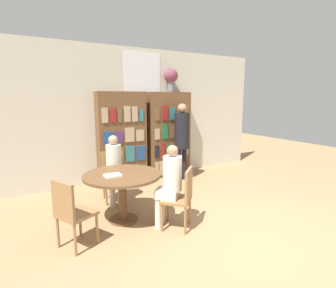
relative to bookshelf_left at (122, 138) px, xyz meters
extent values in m
plane|color=#9E7A51|center=(0.60, -3.23, -1.01)|extent=(16.00, 16.00, 0.00)
cube|color=beige|center=(0.60, 0.20, 0.49)|extent=(6.40, 0.06, 3.00)
cube|color=white|center=(0.60, 0.16, 1.34)|extent=(0.90, 0.01, 1.10)
cube|color=brown|center=(0.00, 0.01, 0.01)|extent=(1.07, 0.32, 2.02)
cube|color=brown|center=(-0.36, -0.16, -0.79)|extent=(0.17, 0.02, 0.31)
cube|color=#2D707A|center=(-0.12, -0.16, -0.77)|extent=(0.21, 0.02, 0.34)
cube|color=black|center=(0.12, -0.16, -0.78)|extent=(0.22, 0.02, 0.34)
cube|color=#2D707A|center=(0.36, -0.16, -0.81)|extent=(0.20, 0.02, 0.28)
cube|color=maroon|center=(-0.36, -0.16, -0.37)|extent=(0.21, 0.02, 0.27)
cube|color=brown|center=(-0.12, -0.16, -0.35)|extent=(0.18, 0.02, 0.31)
cube|color=#2D707A|center=(0.12, -0.16, -0.33)|extent=(0.20, 0.02, 0.35)
cube|color=navy|center=(0.37, -0.16, -0.34)|extent=(0.20, 0.02, 0.33)
cube|color=navy|center=(-0.36, -0.16, 0.06)|extent=(0.20, 0.02, 0.25)
cube|color=#4C2D6B|center=(-0.12, -0.16, 0.06)|extent=(0.17, 0.02, 0.25)
cube|color=tan|center=(0.12, -0.16, 0.09)|extent=(0.21, 0.02, 0.31)
cube|color=tan|center=(0.37, -0.16, 0.06)|extent=(0.18, 0.02, 0.25)
cube|color=tan|center=(-0.41, -0.16, 0.53)|extent=(0.13, 0.02, 0.31)
cube|color=maroon|center=(-0.24, -0.16, 0.52)|extent=(0.12, 0.02, 0.30)
cube|color=brown|center=(-0.09, -0.16, 0.53)|extent=(0.09, 0.02, 0.30)
cube|color=tan|center=(0.08, -0.16, 0.54)|extent=(0.14, 0.02, 0.34)
cube|color=tan|center=(0.25, -0.16, 0.54)|extent=(0.13, 0.02, 0.32)
cube|color=#2D707A|center=(0.41, -0.16, 0.50)|extent=(0.09, 0.02, 0.25)
cube|color=brown|center=(1.19, 0.01, 0.01)|extent=(1.07, 0.32, 2.02)
cube|color=tan|center=(0.78, -0.16, -0.78)|extent=(0.08, 0.02, 0.34)
cube|color=tan|center=(0.91, -0.16, -0.77)|extent=(0.11, 0.02, 0.34)
cube|color=maroon|center=(1.06, -0.16, -0.80)|extent=(0.08, 0.02, 0.30)
cube|color=navy|center=(1.19, -0.16, -0.80)|extent=(0.11, 0.02, 0.29)
cube|color=tan|center=(1.33, -0.16, -0.82)|extent=(0.12, 0.02, 0.24)
cube|color=brown|center=(1.47, -0.16, -0.77)|extent=(0.12, 0.02, 0.34)
cube|color=maroon|center=(1.61, -0.16, -0.79)|extent=(0.09, 0.02, 0.32)
cube|color=black|center=(0.79, -0.16, -0.36)|extent=(0.11, 0.02, 0.30)
cube|color=maroon|center=(0.94, -0.16, -0.33)|extent=(0.09, 0.02, 0.35)
cube|color=#236638|center=(1.11, -0.16, -0.37)|extent=(0.14, 0.02, 0.28)
cube|color=#4C2D6B|center=(1.28, -0.16, -0.38)|extent=(0.14, 0.02, 0.26)
cube|color=#4C2D6B|center=(1.45, -0.16, -0.36)|extent=(0.14, 0.02, 0.29)
cube|color=tan|center=(1.60, -0.16, -0.33)|extent=(0.11, 0.02, 0.35)
cube|color=tan|center=(0.80, -0.16, 0.06)|extent=(0.12, 0.02, 0.25)
cube|color=#236638|center=(1.00, -0.16, 0.10)|extent=(0.16, 0.02, 0.34)
cube|color=brown|center=(1.19, -0.16, 0.06)|extent=(0.13, 0.02, 0.25)
cube|color=olive|center=(1.39, -0.16, 0.07)|extent=(0.12, 0.02, 0.27)
cube|color=black|center=(1.58, -0.16, 0.08)|extent=(0.16, 0.02, 0.30)
cube|color=brown|center=(0.81, -0.16, 0.53)|extent=(0.11, 0.02, 0.32)
cube|color=maroon|center=(1.01, -0.16, 0.54)|extent=(0.16, 0.02, 0.34)
cube|color=#2D707A|center=(1.20, -0.16, 0.51)|extent=(0.15, 0.02, 0.28)
cube|color=brown|center=(1.39, -0.16, 0.54)|extent=(0.11, 0.02, 0.34)
cube|color=brown|center=(1.59, -0.16, 0.54)|extent=(0.12, 0.02, 0.33)
cylinder|color=slate|center=(1.26, 0.01, 1.14)|extent=(0.16, 0.16, 0.25)
sphere|color=brown|center=(1.26, 0.01, 1.39)|extent=(0.33, 0.33, 0.33)
cylinder|color=brown|center=(-0.66, -1.81, -0.99)|extent=(0.44, 0.44, 0.03)
cylinder|color=brown|center=(-0.66, -1.81, -0.64)|extent=(0.12, 0.12, 0.68)
cylinder|color=brown|center=(-0.66, -1.81, -0.28)|extent=(1.17, 1.17, 0.04)
cube|color=olive|center=(-1.41, -2.20, -0.57)|extent=(0.54, 0.54, 0.04)
cube|color=olive|center=(-1.57, -2.28, -0.33)|extent=(0.21, 0.37, 0.45)
cylinder|color=olive|center=(-1.34, -1.97, -0.80)|extent=(0.04, 0.04, 0.41)
cylinder|color=olive|center=(-1.18, -2.27, -0.80)|extent=(0.04, 0.04, 0.41)
cylinder|color=olive|center=(-1.64, -2.12, -0.80)|extent=(0.04, 0.04, 0.41)
cylinder|color=olive|center=(-1.48, -2.43, -0.80)|extent=(0.04, 0.04, 0.41)
cube|color=olive|center=(-0.52, -0.98, -0.57)|extent=(0.46, 0.46, 0.04)
cube|color=olive|center=(-0.50, -0.80, -0.33)|extent=(0.40, 0.10, 0.45)
cylinder|color=olive|center=(-0.38, -1.17, -0.80)|extent=(0.04, 0.04, 0.41)
cylinder|color=olive|center=(-0.72, -1.12, -0.80)|extent=(0.04, 0.04, 0.41)
cylinder|color=olive|center=(-0.33, -0.84, -0.80)|extent=(0.04, 0.04, 0.41)
cylinder|color=olive|center=(-0.66, -0.78, -0.80)|extent=(0.04, 0.04, 0.41)
cube|color=olive|center=(-0.06, -2.41, -0.57)|extent=(0.57, 0.57, 0.04)
cube|color=olive|center=(0.07, -2.54, -0.33)|extent=(0.31, 0.31, 0.45)
cylinder|color=olive|center=(-0.30, -2.41, -0.80)|extent=(0.04, 0.04, 0.41)
cylinder|color=olive|center=(-0.06, -2.17, -0.80)|extent=(0.04, 0.04, 0.41)
cylinder|color=olive|center=(-0.06, -2.65, -0.80)|extent=(0.04, 0.04, 0.41)
cylinder|color=olive|center=(0.18, -2.41, -0.80)|extent=(0.04, 0.04, 0.41)
cube|color=beige|center=(-0.55, -1.12, -0.49)|extent=(0.32, 0.36, 0.12)
cylinder|color=beige|center=(-0.53, -1.04, -0.18)|extent=(0.27, 0.27, 0.50)
sphere|color=tan|center=(-0.53, -1.04, 0.15)|extent=(0.17, 0.17, 0.17)
cylinder|color=beige|center=(-0.49, -1.24, -0.78)|extent=(0.10, 0.10, 0.45)
cylinder|color=beige|center=(-0.64, -1.21, -0.78)|extent=(0.10, 0.10, 0.45)
cube|color=silver|center=(-0.16, -2.31, -0.49)|extent=(0.42, 0.42, 0.12)
cylinder|color=silver|center=(-0.10, -2.37, -0.18)|extent=(0.27, 0.27, 0.50)
sphere|color=#A37A5B|center=(-0.10, -2.37, 0.15)|extent=(0.16, 0.16, 0.16)
cylinder|color=silver|center=(-0.29, -2.29, -0.78)|extent=(0.10, 0.10, 0.45)
cylinder|color=silver|center=(-0.18, -2.18, -0.78)|extent=(0.10, 0.10, 0.45)
cylinder|color=black|center=(1.18, -0.50, -0.63)|extent=(0.10, 0.10, 0.75)
cylinder|color=black|center=(1.33, -0.50, -0.63)|extent=(0.10, 0.10, 0.75)
cylinder|color=black|center=(1.25, -0.50, 0.15)|extent=(0.34, 0.34, 0.81)
sphere|color=#A37A5B|center=(1.25, -0.50, 0.65)|extent=(0.21, 0.21, 0.21)
cylinder|color=black|center=(1.35, -0.22, 0.35)|extent=(0.07, 0.30, 0.07)
cube|color=silver|center=(-0.82, -1.87, -0.24)|extent=(0.24, 0.18, 0.03)
camera|label=1|loc=(-1.94, -5.49, 0.88)|focal=28.00mm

